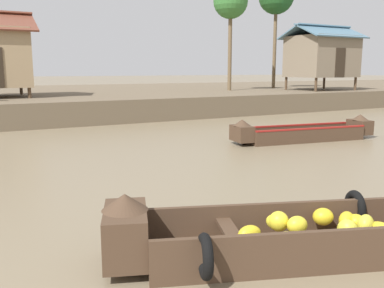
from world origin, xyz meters
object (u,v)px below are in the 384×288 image
object	(u,v)px
banana_boat	(294,232)
fishing_skiff_distant	(304,133)
stilt_house_mid_right	(322,56)
palm_tree_mid	(231,3)

from	to	relation	value
banana_boat	fishing_skiff_distant	size ratio (longest dim) A/B	0.91
fishing_skiff_distant	stilt_house_mid_right	world-z (taller)	stilt_house_mid_right
fishing_skiff_distant	palm_tree_mid	xyz separation A→B (m)	(5.06, 12.31, 6.23)
stilt_house_mid_right	palm_tree_mid	world-z (taller)	palm_tree_mid
fishing_skiff_distant	palm_tree_mid	world-z (taller)	palm_tree_mid
banana_boat	fishing_skiff_distant	xyz separation A→B (m)	(6.44, 6.73, -0.05)
banana_boat	fishing_skiff_distant	distance (m)	9.31
banana_boat	stilt_house_mid_right	bearing A→B (deg)	44.31
fishing_skiff_distant	stilt_house_mid_right	distance (m)	14.76
fishing_skiff_distant	stilt_house_mid_right	bearing A→B (deg)	43.06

